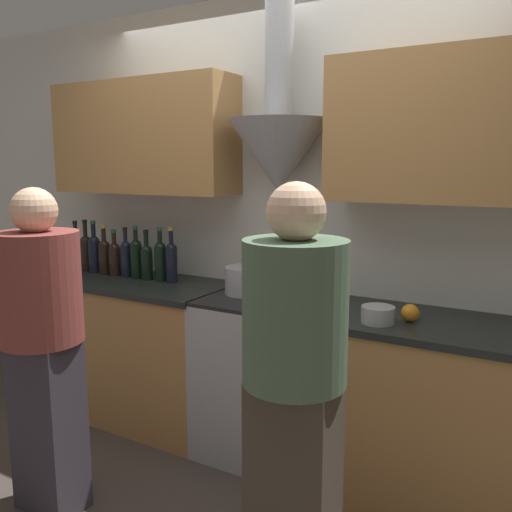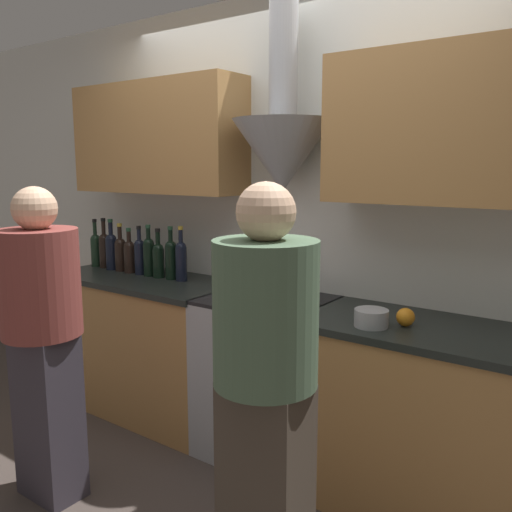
% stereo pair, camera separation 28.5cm
% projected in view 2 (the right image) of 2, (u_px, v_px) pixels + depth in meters
% --- Properties ---
extents(ground_plane, '(12.00, 12.00, 0.00)m').
position_uv_depth(ground_plane, '(230.00, 477.00, 2.86)').
color(ground_plane, '#423833').
extents(wall_back, '(8.40, 0.55, 2.60)m').
position_uv_depth(wall_back, '(290.00, 193.00, 3.11)').
color(wall_back, silver).
rests_on(wall_back, ground_plane).
extents(counter_left, '(1.33, 0.62, 0.91)m').
position_uv_depth(counter_left, '(147.00, 343.00, 3.61)').
color(counter_left, '#B27F47').
rests_on(counter_left, ground_plane).
extents(counter_right, '(1.19, 0.62, 0.91)m').
position_uv_depth(counter_right, '(427.00, 421.00, 2.52)').
color(counter_right, '#B27F47').
rests_on(counter_right, ground_plane).
extents(stove_range, '(0.65, 0.60, 0.91)m').
position_uv_depth(stove_range, '(267.00, 376.00, 3.05)').
color(stove_range, '#A8AAAF').
rests_on(stove_range, ground_plane).
extents(wine_bottle_0, '(0.07, 0.07, 0.34)m').
position_uv_depth(wine_bottle_0, '(96.00, 248.00, 3.90)').
color(wine_bottle_0, black).
rests_on(wine_bottle_0, counter_left).
extents(wine_bottle_1, '(0.07, 0.07, 0.35)m').
position_uv_depth(wine_bottle_1, '(104.00, 248.00, 3.85)').
color(wine_bottle_1, black).
rests_on(wine_bottle_1, counter_left).
extents(wine_bottle_2, '(0.08, 0.08, 0.35)m').
position_uv_depth(wine_bottle_2, '(111.00, 249.00, 3.78)').
color(wine_bottle_2, black).
rests_on(wine_bottle_2, counter_left).
extents(wine_bottle_3, '(0.08, 0.08, 0.33)m').
position_uv_depth(wine_bottle_3, '(120.00, 252.00, 3.73)').
color(wine_bottle_3, black).
rests_on(wine_bottle_3, counter_left).
extents(wine_bottle_4, '(0.08, 0.08, 0.31)m').
position_uv_depth(wine_bottle_4, '(129.00, 255.00, 3.67)').
color(wine_bottle_4, black).
rests_on(wine_bottle_4, counter_left).
extents(wine_bottle_5, '(0.07, 0.07, 0.33)m').
position_uv_depth(wine_bottle_5, '(140.00, 255.00, 3.61)').
color(wine_bottle_5, black).
rests_on(wine_bottle_5, counter_left).
extents(wine_bottle_6, '(0.07, 0.07, 0.34)m').
position_uv_depth(wine_bottle_6, '(149.00, 255.00, 3.56)').
color(wine_bottle_6, black).
rests_on(wine_bottle_6, counter_left).
extents(wine_bottle_7, '(0.08, 0.08, 0.32)m').
position_uv_depth(wine_bottle_7, '(158.00, 258.00, 3.51)').
color(wine_bottle_7, black).
rests_on(wine_bottle_7, counter_left).
extents(wine_bottle_8, '(0.08, 0.08, 0.34)m').
position_uv_depth(wine_bottle_8, '(171.00, 257.00, 3.46)').
color(wine_bottle_8, black).
rests_on(wine_bottle_8, counter_left).
extents(wine_bottle_9, '(0.07, 0.07, 0.35)m').
position_uv_depth(wine_bottle_9, '(181.00, 259.00, 3.41)').
color(wine_bottle_9, black).
rests_on(wine_bottle_9, counter_left).
extents(stock_pot, '(0.24, 0.24, 0.16)m').
position_uv_depth(stock_pot, '(249.00, 280.00, 3.07)').
color(stock_pot, '#A8AAAF').
rests_on(stock_pot, stove_range).
extents(mixing_bowl, '(0.27, 0.27, 0.07)m').
position_uv_depth(mixing_bowl, '(291.00, 296.00, 2.90)').
color(mixing_bowl, '#A8AAAF').
rests_on(mixing_bowl, stove_range).
extents(orange_fruit, '(0.08, 0.08, 0.08)m').
position_uv_depth(orange_fruit, '(406.00, 317.00, 2.46)').
color(orange_fruit, orange).
rests_on(orange_fruit, counter_right).
extents(saucepan, '(0.15, 0.15, 0.08)m').
position_uv_depth(saucepan, '(371.00, 318.00, 2.45)').
color(saucepan, '#A8AAAF').
rests_on(saucepan, counter_right).
extents(person_foreground_left, '(0.37, 0.37, 1.53)m').
position_uv_depth(person_foreground_left, '(43.00, 333.00, 2.58)').
color(person_foreground_left, '#38333D').
rests_on(person_foreground_left, ground_plane).
extents(person_foreground_right, '(0.37, 0.37, 1.58)m').
position_uv_depth(person_foreground_right, '(265.00, 386.00, 1.91)').
color(person_foreground_right, '#473D33').
rests_on(person_foreground_right, ground_plane).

